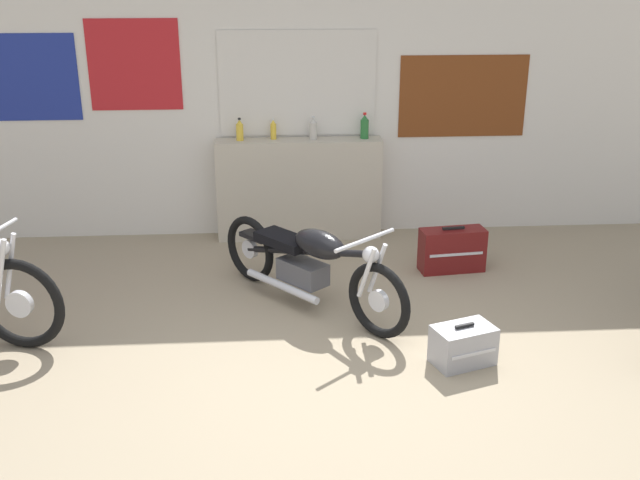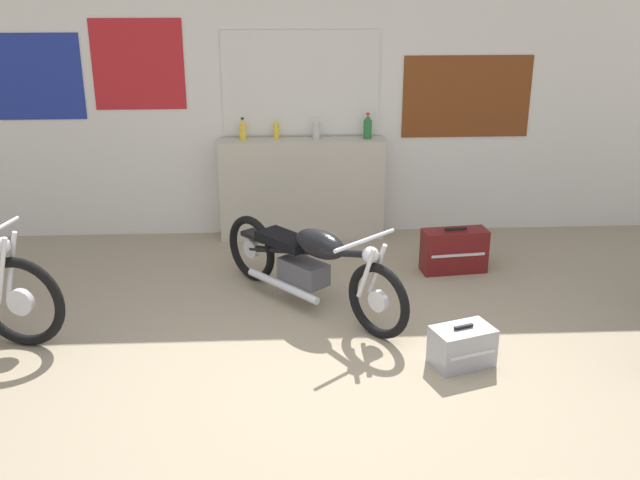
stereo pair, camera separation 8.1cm
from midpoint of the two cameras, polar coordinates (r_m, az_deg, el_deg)
The scene contains 10 objects.
ground_plane at distance 5.21m, azimuth 0.81°, elevation -10.73°, with size 24.00×24.00×0.00m, color gray.
wall_back at distance 7.60m, azimuth -1.04°, elevation 10.77°, with size 10.00×0.07×2.80m.
sill_counter at distance 7.63m, azimuth -1.90°, elevation 3.90°, with size 1.66×0.28×1.02m.
bottle_leftmost at distance 7.50m, azimuth -6.45°, elevation 8.30°, with size 0.07×0.07×0.23m.
bottle_left_center at distance 7.52m, azimuth -3.89°, elevation 8.37°, with size 0.06×0.06×0.21m.
bottle_center at distance 7.50m, azimuth -0.83°, elevation 8.45°, with size 0.08×0.08×0.23m.
bottle_right_center at distance 7.54m, azimuth 3.10°, elevation 8.59°, with size 0.08×0.08×0.26m.
motorcycle_black at distance 6.11m, azimuth -1.27°, elevation -1.69°, with size 1.44×1.63×0.76m.
hard_case_silver at distance 5.45m, azimuth 10.43°, elevation -7.88°, with size 0.49×0.39×0.31m.
hard_case_darkred at distance 6.98m, azimuth 9.70°, elevation -0.75°, with size 0.61×0.29×0.42m.
Camera 1 is at (-0.40, -4.43, 2.72)m, focal length 42.00 mm.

